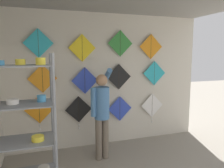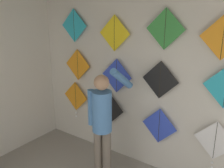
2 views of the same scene
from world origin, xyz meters
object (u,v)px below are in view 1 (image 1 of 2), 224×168
(shopkeeper, at_px, (102,109))
(kite_3, at_px, (152,106))
(kite_11, at_px, (151,47))
(kite_9, at_px, (82,48))
(kite_5, at_px, (85,81))
(kite_7, at_px, (154,73))
(kite_0, at_px, (39,111))
(kite_10, at_px, (120,43))
(kite_2, at_px, (120,109))
(kite_8, at_px, (38,43))
(shelf_rack, at_px, (16,144))
(kite_6, at_px, (119,77))
(kite_1, at_px, (79,111))
(kite_4, at_px, (42,79))

(shopkeeper, xyz_separation_m, kite_3, (1.39, 0.61, -0.20))
(kite_11, bearing_deg, kite_9, 180.00)
(kite_5, bearing_deg, kite_7, 0.00)
(kite_9, bearing_deg, kite_0, -179.95)
(shopkeeper, height_order, kite_5, shopkeeper)
(kite_0, relative_size, kite_9, 1.25)
(kite_7, distance_m, kite_11, 0.60)
(kite_3, distance_m, kite_9, 2.08)
(kite_7, relative_size, kite_10, 1.00)
(kite_5, bearing_deg, kite_2, 0.00)
(shopkeeper, height_order, kite_8, kite_8)
(shelf_rack, bearing_deg, kite_6, 49.06)
(kite_0, bearing_deg, kite_9, 0.05)
(kite_3, bearing_deg, kite_5, 179.97)
(kite_1, xyz_separation_m, kite_9, (0.10, 0.00, 1.28))
(kite_1, height_order, kite_3, kite_1)
(kite_11, bearing_deg, kite_8, 180.00)
(kite_10, xyz_separation_m, kite_11, (0.73, 0.00, -0.06))
(kite_1, distance_m, kite_3, 1.71)
(kite_10, bearing_deg, kite_3, -0.05)
(kite_10, height_order, kite_11, kite_10)
(kite_8, bearing_deg, kite_0, -178.94)
(kite_10, bearing_deg, shopkeeper, -133.96)
(kite_3, distance_m, kite_10, 1.63)
(kite_11, bearing_deg, kite_0, -179.98)
(kite_2, distance_m, kite_6, 0.71)
(shelf_rack, height_order, kite_0, shelf_rack)
(shelf_rack, xyz_separation_m, kite_3, (2.70, 2.15, -0.33))
(kite_6, height_order, kite_10, kite_10)
(kite_0, distance_m, kite_6, 1.76)
(shelf_rack, height_order, kite_4, shelf_rack)
(kite_8, relative_size, kite_9, 1.00)
(shopkeeper, distance_m, kite_4, 1.29)
(kite_4, xyz_separation_m, kite_9, (0.78, 0.00, 0.59))
(shopkeeper, distance_m, kite_1, 0.71)
(kite_2, distance_m, kite_7, 1.13)
(kite_2, bearing_deg, kite_8, 180.00)
(kite_0, height_order, kite_5, kite_5)
(kite_11, bearing_deg, kite_2, 180.00)
(kite_3, bearing_deg, kite_11, 179.41)
(kite_6, xyz_separation_m, kite_10, (0.03, 0.00, 0.71))
(kite_6, relative_size, kite_9, 1.00)
(kite_1, relative_size, kite_11, 1.25)
(shopkeeper, height_order, kite_1, shopkeeper)
(kite_5, height_order, kite_7, kite_7)
(kite_0, relative_size, kite_6, 1.25)
(kite_8, bearing_deg, kite_3, -0.02)
(kite_6, relative_size, kite_7, 1.00)
(kite_2, height_order, kite_7, kite_7)
(shelf_rack, bearing_deg, shopkeeper, 49.68)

